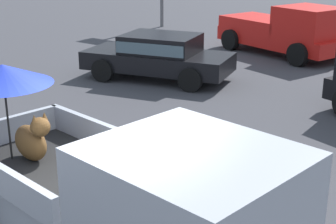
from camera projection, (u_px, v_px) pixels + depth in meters
The scene contains 3 objects.
pickup_truck_main at pixel (127, 198), 6.08m from camera, with size 5.24×2.71×2.29m.
pickup_truck_red at pixel (286, 31), 17.89m from camera, with size 5.11×3.17×1.80m.
parked_sedan_near at pixel (159, 54), 14.79m from camera, with size 4.61×2.83×1.33m.
Camera 1 is at (4.09, -4.03, 3.91)m, focal length 54.18 mm.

